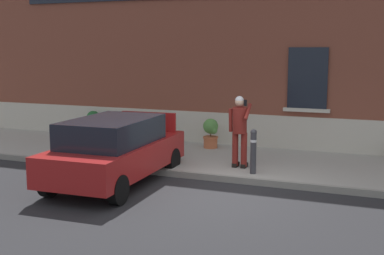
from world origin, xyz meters
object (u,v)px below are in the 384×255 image
planter_charcoal (148,128)px  bollard_near_person (253,150)px  hatchback_car_red (115,149)px  person_on_phone (240,127)px  planter_terracotta (211,132)px  planter_olive (94,123)px  bollard_far_left (137,141)px

planter_charcoal → bollard_near_person: bearing=-32.9°
bollard_near_person → planter_charcoal: bearing=147.1°
hatchback_car_red → person_on_phone: person_on_phone is taller
planter_charcoal → planter_terracotta: 2.09m
person_on_phone → planter_terracotta: bearing=133.2°
bollard_near_person → planter_charcoal: size_ratio=1.22×
bollard_near_person → planter_olive: 6.74m
bollard_near_person → person_on_phone: size_ratio=0.60×
bollard_near_person → bollard_far_left: size_ratio=1.00×
person_on_phone → planter_olive: bearing=164.8°
planter_olive → hatchback_car_red: bearing=-52.1°
hatchback_car_red → person_on_phone: 3.02m
person_on_phone → planter_olive: size_ratio=2.04×
hatchback_car_red → bollard_far_left: hatchback_car_red is taller
bollard_near_person → planter_terracotta: bearing=127.8°
hatchback_car_red → planter_olive: 5.45m
person_on_phone → planter_terracotta: size_ratio=2.04×
bollard_far_left → planter_olive: 4.20m
bollard_near_person → bollard_far_left: (-3.02, 0.00, 0.00)m
bollard_far_left → person_on_phone: bearing=9.9°
bollard_far_left → planter_terracotta: 2.74m
bollard_near_person → bollard_far_left: same height
hatchback_car_red → person_on_phone: size_ratio=2.35×
person_on_phone → planter_terracotta: (-1.48, 2.07, -0.55)m
person_on_phone → planter_charcoal: size_ratio=2.04×
hatchback_car_red → planter_charcoal: hatchback_car_red is taller
bollard_far_left → planter_olive: bearing=137.7°
bollard_far_left → planter_charcoal: (-1.02, 2.61, -0.11)m
planter_charcoal → planter_terracotta: same height
bollard_far_left → person_on_phone: 2.63m
bollard_near_person → planter_olive: bollard_near_person is taller
hatchback_car_red → planter_terracotta: hatchback_car_red is taller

